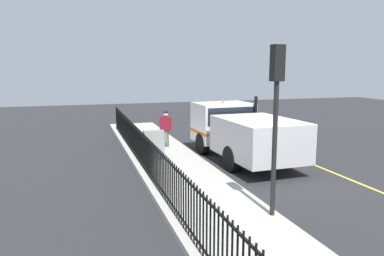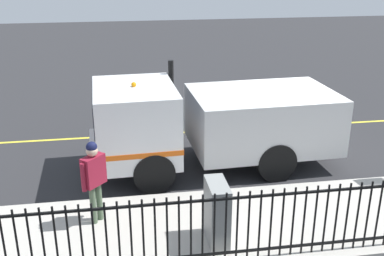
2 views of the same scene
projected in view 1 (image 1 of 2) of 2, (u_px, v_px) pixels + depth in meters
name	position (u px, v px, depth m)	size (l,w,h in m)	color
ground_plane	(274.00, 174.00, 13.36)	(56.07, 56.07, 0.00)	#2B2B2D
sidewalk_slab	(186.00, 180.00, 12.38)	(2.78, 25.49, 0.17)	#B7B2A8
lane_marking	(325.00, 169.00, 14.00)	(0.12, 22.94, 0.01)	yellow
work_truck	(239.00, 129.00, 15.37)	(2.71, 6.24, 2.56)	white
worker_standing	(166.00, 125.00, 17.03)	(0.50, 0.48, 1.69)	maroon
iron_fence	(151.00, 161.00, 11.92)	(0.04, 21.70, 1.32)	black
traffic_light_near	(276.00, 97.00, 8.80)	(0.33, 0.25, 4.15)	black
utility_cabinet	(154.00, 145.00, 14.74)	(0.80, 0.35, 1.16)	gray
traffic_cone	(295.00, 158.00, 14.45)	(0.44, 0.44, 0.63)	orange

